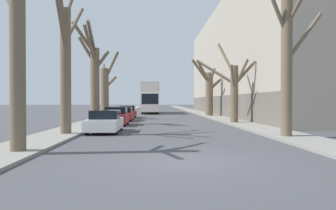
% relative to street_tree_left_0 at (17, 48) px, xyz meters
% --- Properties ---
extents(ground_plane, '(300.00, 300.00, 0.00)m').
position_rel_street_tree_left_0_xyz_m(ground_plane, '(5.71, -1.76, -3.70)').
color(ground_plane, '#424247').
extents(sidewalk_left, '(2.40, 120.00, 0.12)m').
position_rel_street_tree_left_0_xyz_m(sidewalk_left, '(-0.34, 48.24, -3.64)').
color(sidewalk_left, gray).
rests_on(sidewalk_left, ground).
extents(sidewalk_right, '(2.40, 120.00, 0.12)m').
position_rel_street_tree_left_0_xyz_m(sidewalk_right, '(11.77, 48.24, -3.64)').
color(sidewalk_right, gray).
rests_on(sidewalk_right, ground).
extents(building_facade_right, '(10.08, 47.01, 14.14)m').
position_rel_street_tree_left_0_xyz_m(building_facade_right, '(17.96, 31.50, 3.36)').
color(building_facade_right, '#9E9384').
rests_on(building_facade_right, ground).
extents(street_tree_left_0, '(1.76, 4.12, 7.45)m').
position_rel_street_tree_left_0_xyz_m(street_tree_left_0, '(0.00, 0.00, 0.00)').
color(street_tree_left_0, brown).
rests_on(street_tree_left_0, ground).
extents(street_tree_left_1, '(0.79, 4.71, 8.49)m').
position_rel_street_tree_left_0_xyz_m(street_tree_left_1, '(0.09, 6.07, 0.23)').
color(street_tree_left_1, brown).
rests_on(street_tree_left_1, ground).
extents(street_tree_left_2, '(2.70, 2.78, 7.73)m').
position_rel_street_tree_left_0_xyz_m(street_tree_left_2, '(0.11, 14.09, -0.01)').
color(street_tree_left_2, brown).
rests_on(street_tree_left_2, ground).
extents(street_tree_left_3, '(2.21, 3.38, 6.77)m').
position_rel_street_tree_left_0_xyz_m(street_tree_left_3, '(-0.08, 21.39, -0.79)').
color(street_tree_left_3, brown).
rests_on(street_tree_left_3, ground).
extents(street_tree_right_0, '(3.19, 2.02, 7.49)m').
position_rel_street_tree_left_0_xyz_m(street_tree_right_0, '(11.45, 4.28, 0.04)').
color(street_tree_right_0, brown).
rests_on(street_tree_right_0, ground).
extents(street_tree_right_1, '(4.67, 3.01, 6.83)m').
position_rel_street_tree_left_0_xyz_m(street_tree_right_1, '(11.30, 14.86, -0.79)').
color(street_tree_right_1, brown).
rests_on(street_tree_right_1, ground).
extents(street_tree_right_2, '(4.57, 2.81, 6.84)m').
position_rel_street_tree_left_0_xyz_m(street_tree_right_2, '(11.39, 27.23, -0.58)').
color(street_tree_right_2, brown).
rests_on(street_tree_right_2, ground).
extents(double_decker_bus, '(2.54, 10.99, 4.45)m').
position_rel_street_tree_left_0_xyz_m(double_decker_bus, '(4.25, 37.94, -1.18)').
color(double_decker_bus, silver).
rests_on(double_decker_bus, ground).
extents(parked_car_0, '(1.80, 4.24, 1.31)m').
position_rel_street_tree_left_0_xyz_m(parked_car_0, '(1.91, 7.81, -3.07)').
color(parked_car_0, silver).
rests_on(parked_car_0, ground).
extents(parked_car_1, '(1.74, 3.95, 1.41)m').
position_rel_street_tree_left_0_xyz_m(parked_car_1, '(1.91, 13.50, -3.03)').
color(parked_car_1, maroon).
rests_on(parked_car_1, ground).
extents(parked_car_2, '(1.79, 4.23, 1.29)m').
position_rel_street_tree_left_0_xyz_m(parked_car_2, '(1.91, 18.94, -3.08)').
color(parked_car_2, maroon).
rests_on(parked_car_2, ground).
extents(parked_car_3, '(1.76, 3.97, 1.34)m').
position_rel_street_tree_left_0_xyz_m(parked_car_3, '(1.91, 24.55, -3.07)').
color(parked_car_3, maroon).
rests_on(parked_car_3, ground).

